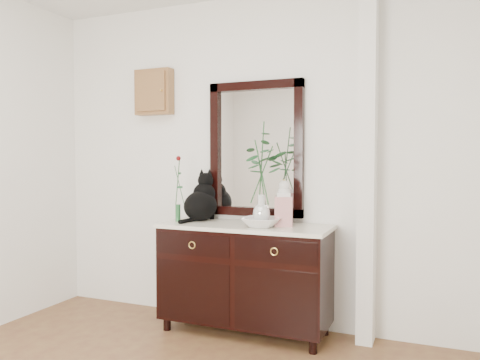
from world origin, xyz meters
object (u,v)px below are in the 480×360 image
at_px(lotus_bowl, 261,222).
at_px(sideboard, 245,272).
at_px(cat, 201,196).
at_px(ginger_jar, 284,203).

bearing_deg(lotus_bowl, sideboard, 156.24).
height_order(cat, lotus_bowl, cat).
bearing_deg(cat, sideboard, -4.09).
bearing_deg(cat, ginger_jar, 2.96).
bearing_deg(sideboard, ginger_jar, 6.49).
height_order(sideboard, lotus_bowl, lotus_bowl).
distance_m(sideboard, cat, 0.72).
distance_m(lotus_bowl, ginger_jar, 0.23).
relative_size(cat, ginger_jar, 1.13).
bearing_deg(cat, lotus_bowl, -7.90).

